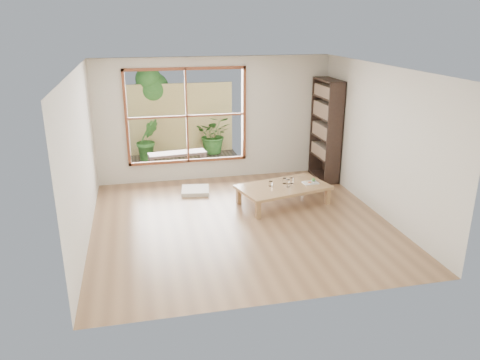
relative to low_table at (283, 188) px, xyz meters
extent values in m
plane|color=#946F4A|center=(-0.97, -0.62, -0.32)|extent=(5.00, 5.00, 0.00)
cube|color=#9C7A4B|center=(0.00, 0.00, 0.02)|extent=(1.83, 1.30, 0.05)
cube|color=#9C7A4B|center=(-0.63, -0.55, -0.16)|extent=(0.10, 0.10, 0.31)
cube|color=#9C7A4B|center=(-0.82, 0.19, -0.16)|extent=(0.10, 0.10, 0.31)
cube|color=#9C7A4B|center=(0.82, -0.19, -0.16)|extent=(0.10, 0.10, 0.31)
cube|color=#9C7A4B|center=(0.63, 0.55, -0.16)|extent=(0.10, 0.10, 0.31)
cube|color=beige|center=(-1.54, 0.98, -0.28)|extent=(0.61, 0.61, 0.08)
cube|color=#32221C|center=(1.34, 1.28, 0.75)|extent=(0.34, 0.97, 2.15)
cylinder|color=silver|center=(0.07, -0.07, 0.11)|extent=(0.08, 0.08, 0.14)
cylinder|color=silver|center=(0.19, 0.10, 0.10)|extent=(0.07, 0.07, 0.11)
cylinder|color=silver|center=(0.07, 0.12, 0.09)|extent=(0.08, 0.08, 0.10)
cylinder|color=silver|center=(-0.23, 0.05, 0.09)|extent=(0.07, 0.07, 0.09)
cube|color=white|center=(0.55, 0.03, 0.05)|extent=(0.30, 0.22, 0.02)
sphere|color=#407830|center=(0.62, 0.07, 0.10)|extent=(0.07, 0.07, 0.07)
cube|color=#D96533|center=(0.52, -0.01, 0.07)|extent=(0.05, 0.04, 0.02)
cube|color=beige|center=(0.48, 0.06, 0.07)|extent=(0.06, 0.05, 0.02)
cylinder|color=silver|center=(0.58, -0.03, 0.07)|extent=(0.16, 0.03, 0.01)
cube|color=#352C26|center=(-1.57, 2.94, -0.32)|extent=(2.80, 2.00, 0.05)
cube|color=#32221C|center=(-1.75, 2.48, 0.09)|extent=(1.34, 0.53, 0.05)
cube|color=#32221C|center=(-2.34, 2.26, -0.12)|extent=(0.07, 0.07, 0.36)
cube|color=#32221C|center=(-2.37, 2.56, -0.12)|extent=(0.07, 0.07, 0.36)
cube|color=#32221C|center=(-1.12, 2.40, -0.12)|extent=(0.07, 0.07, 0.36)
cube|color=#32221C|center=(-1.16, 2.70, -0.12)|extent=(0.07, 0.07, 0.36)
cube|color=tan|center=(-1.57, 3.94, 0.58)|extent=(2.80, 0.06, 1.80)
imported|color=#346124|center=(-0.68, 3.70, 0.20)|extent=(1.00, 0.91, 0.98)
imported|color=#346124|center=(-2.37, 3.42, 0.22)|extent=(0.66, 0.59, 1.03)
cylinder|color=#4C3D2D|center=(-2.27, 4.24, 0.48)|extent=(0.14, 0.14, 1.60)
sphere|color=#346124|center=(-2.15, 4.24, 1.33)|extent=(0.84, 0.84, 0.84)
sphere|color=#346124|center=(-2.42, 4.32, 1.13)|extent=(0.70, 0.70, 0.70)
sphere|color=#346124|center=(-2.24, 4.14, 1.58)|extent=(0.64, 0.64, 0.64)
camera|label=1|loc=(-2.60, -7.86, 3.03)|focal=35.00mm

